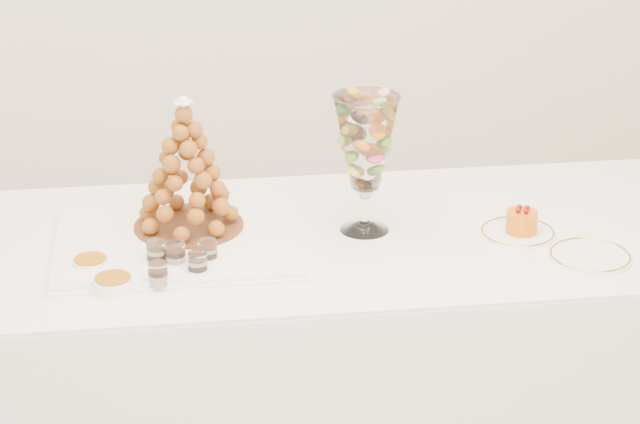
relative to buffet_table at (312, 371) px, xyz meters
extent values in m
cube|color=white|center=(0.00, 0.00, -0.01)|extent=(2.23, 0.99, 0.82)
cube|color=white|center=(0.00, 0.00, 0.41)|extent=(2.22, 0.99, 0.01)
cube|color=white|center=(-0.36, 0.00, 0.43)|extent=(0.66, 0.51, 0.02)
cylinder|color=white|center=(0.15, 0.02, 0.43)|extent=(0.13, 0.13, 0.02)
cylinder|color=white|center=(0.15, 0.02, 0.48)|extent=(0.03, 0.03, 0.09)
sphere|color=white|center=(0.15, 0.02, 0.53)|extent=(0.04, 0.04, 0.04)
cylinder|color=white|center=(0.54, -0.09, 0.42)|extent=(0.20, 0.20, 0.01)
cylinder|color=white|center=(0.68, -0.26, 0.42)|extent=(0.21, 0.21, 0.01)
cylinder|color=white|center=(-0.42, -0.10, 0.45)|extent=(0.06, 0.06, 0.07)
cylinder|color=white|center=(-0.37, -0.13, 0.45)|extent=(0.06, 0.06, 0.07)
cylinder|color=white|center=(-0.29, -0.12, 0.45)|extent=(0.06, 0.06, 0.07)
cylinder|color=white|center=(-0.42, -0.22, 0.45)|extent=(0.06, 0.06, 0.07)
cylinder|color=white|center=(-0.32, -0.18, 0.45)|extent=(0.06, 0.06, 0.07)
cylinder|color=white|center=(-0.58, -0.09, 0.43)|extent=(0.09, 0.09, 0.03)
cylinder|color=white|center=(-0.53, -0.21, 0.43)|extent=(0.10, 0.10, 0.03)
cylinder|color=brown|center=(-0.32, 0.08, 0.44)|extent=(0.29, 0.29, 0.01)
cone|color=#8F4C16|center=(-0.32, 0.08, 0.62)|extent=(0.30, 0.30, 0.35)
sphere|color=white|center=(-0.32, 0.08, 0.78)|extent=(0.04, 0.04, 0.04)
cylinder|color=#D26509|center=(0.55, -0.09, 0.45)|extent=(0.08, 0.08, 0.06)
sphere|color=maroon|center=(0.57, -0.09, 0.49)|extent=(0.01, 0.01, 0.01)
sphere|color=maroon|center=(0.55, -0.08, 0.49)|extent=(0.01, 0.01, 0.01)
sphere|color=maroon|center=(0.54, -0.10, 0.49)|extent=(0.01, 0.01, 0.01)
sphere|color=maroon|center=(0.56, -0.11, 0.49)|extent=(0.01, 0.01, 0.01)
camera|label=1|loc=(-0.54, -2.97, 1.81)|focal=70.00mm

